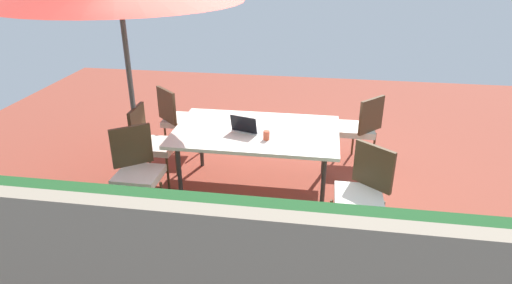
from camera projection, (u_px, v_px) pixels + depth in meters
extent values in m
cube|color=brown|center=(256.00, 187.00, 5.43)|extent=(10.00, 10.00, 0.02)
cube|color=silver|center=(256.00, 132.00, 5.12)|extent=(1.92, 1.22, 0.04)
cylinder|color=#333333|center=(324.00, 149.00, 5.58)|extent=(0.05, 0.05, 0.72)
cylinder|color=#333333|center=(201.00, 141.00, 5.80)|extent=(0.05, 0.05, 0.72)
cylinder|color=#333333|center=(323.00, 185.00, 4.75)|extent=(0.05, 0.05, 0.72)
cylinder|color=#333333|center=(180.00, 174.00, 4.98)|extent=(0.05, 0.05, 0.72)
cylinder|color=#4C4C4C|center=(131.00, 86.00, 5.07)|extent=(0.06, 0.06, 2.50)
cylinder|color=black|center=(142.00, 178.00, 5.57)|extent=(0.44, 0.44, 0.06)
cube|color=silver|center=(358.00, 197.00, 4.27)|extent=(0.46, 0.46, 0.08)
cube|color=#4C3823|center=(374.00, 167.00, 4.29)|extent=(0.37, 0.30, 0.45)
cylinder|color=#4C3823|center=(330.00, 219.00, 4.39)|extent=(0.03, 0.03, 0.45)
cylinder|color=#4C3823|center=(360.00, 236.00, 4.15)|extent=(0.03, 0.03, 0.45)
cylinder|color=#4C3823|center=(352.00, 206.00, 4.61)|extent=(0.03, 0.03, 0.45)
cylinder|color=#4C3823|center=(381.00, 221.00, 4.37)|extent=(0.03, 0.03, 0.45)
cube|color=silver|center=(156.00, 146.00, 5.36)|extent=(0.46, 0.46, 0.08)
cube|color=#4C3823|center=(137.00, 125.00, 5.27)|extent=(0.05, 0.44, 0.45)
cylinder|color=#4C3823|center=(168.00, 173.00, 5.29)|extent=(0.03, 0.03, 0.45)
cylinder|color=#4C3823|center=(176.00, 159.00, 5.61)|extent=(0.03, 0.03, 0.45)
cylinder|color=#4C3823|center=(139.00, 171.00, 5.33)|extent=(0.03, 0.03, 0.45)
cylinder|color=#4C3823|center=(149.00, 158.00, 5.65)|extent=(0.03, 0.03, 0.45)
cube|color=silver|center=(356.00, 129.00, 5.84)|extent=(0.46, 0.46, 0.08)
cube|color=#4C3823|center=(371.00, 115.00, 5.58)|extent=(0.33, 0.35, 0.45)
cylinder|color=#4C3823|center=(353.00, 140.00, 6.18)|extent=(0.03, 0.03, 0.45)
cylinder|color=#4C3823|center=(336.00, 146.00, 5.97)|extent=(0.03, 0.03, 0.45)
cylinder|color=#4C3823|center=(374.00, 148.00, 5.92)|extent=(0.03, 0.03, 0.45)
cylinder|color=#4C3823|center=(356.00, 156.00, 5.72)|extent=(0.03, 0.03, 0.45)
cube|color=silver|center=(181.00, 120.00, 6.14)|extent=(0.46, 0.46, 0.08)
cube|color=#4C3823|center=(167.00, 105.00, 5.91)|extent=(0.35, 0.32, 0.45)
cylinder|color=#4C3823|center=(200.00, 138.00, 6.23)|extent=(0.03, 0.03, 0.45)
cylinder|color=#4C3823|center=(187.00, 130.00, 6.48)|extent=(0.03, 0.03, 0.45)
cylinder|color=#4C3823|center=(178.00, 145.00, 6.02)|extent=(0.03, 0.03, 0.45)
cylinder|color=#4C3823|center=(165.00, 137.00, 6.28)|extent=(0.03, 0.03, 0.45)
cube|color=silver|center=(139.00, 176.00, 4.67)|extent=(0.46, 0.46, 0.08)
cube|color=#4C3823|center=(131.00, 146.00, 4.73)|extent=(0.38, 0.29, 0.45)
cylinder|color=#4C3823|center=(129.00, 209.00, 4.56)|extent=(0.03, 0.03, 0.45)
cylinder|color=#4C3823|center=(162.00, 201.00, 4.71)|extent=(0.03, 0.03, 0.45)
cylinder|color=#4C3823|center=(121.00, 193.00, 4.85)|extent=(0.03, 0.03, 0.45)
cylinder|color=#4C3823|center=(153.00, 186.00, 5.00)|extent=(0.03, 0.03, 0.45)
cube|color=#B7B7BC|center=(248.00, 130.00, 5.11)|extent=(0.37, 0.30, 0.02)
cube|color=black|center=(244.00, 124.00, 4.97)|extent=(0.32, 0.14, 0.20)
cylinder|color=#CC4C33|center=(266.00, 135.00, 4.84)|extent=(0.07, 0.07, 0.10)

